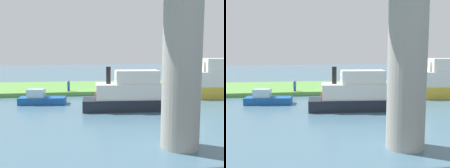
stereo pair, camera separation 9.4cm
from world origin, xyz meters
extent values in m
plane|color=#476B7F|center=(0.00, 0.00, 0.00)|extent=(160.00, 160.00, 0.00)
cube|color=#5B9342|center=(0.00, -6.00, 0.25)|extent=(80.00, 12.00, 0.50)
cylinder|color=#9E998E|center=(-1.28, 18.42, 5.41)|extent=(2.10, 2.10, 10.83)
cylinder|color=#2D334C|center=(5.06, -0.81, 0.78)|extent=(0.29, 0.29, 0.55)
cylinder|color=blue|center=(5.06, -0.81, 1.35)|extent=(0.47, 0.47, 0.60)
sphere|color=tan|center=(5.06, -0.81, 1.77)|extent=(0.24, 0.24, 0.24)
cylinder|color=brown|center=(-5.10, -1.77, 0.86)|extent=(0.20, 0.20, 0.72)
cube|color=#1E232D|center=(-0.19, 8.32, 0.52)|extent=(7.91, 3.08, 1.03)
cube|color=white|center=(-0.62, 8.35, 1.72)|extent=(6.34, 2.72, 1.38)
cube|color=white|center=(-1.22, 8.39, 3.02)|extent=(4.00, 2.21, 1.21)
cylinder|color=black|center=(1.36, 8.22, 3.19)|extent=(0.43, 0.43, 1.55)
cube|color=#D84C2D|center=(1.88, 8.19, 1.42)|extent=(1.48, 1.64, 0.78)
cube|color=#195199|center=(7.63, 4.48, 0.36)|extent=(4.80, 2.19, 0.72)
cube|color=silver|center=(8.24, 4.40, 1.13)|extent=(1.82, 1.51, 0.82)
cube|color=gold|center=(-11.61, 2.84, 0.65)|extent=(9.85, 3.72, 1.29)
cube|color=white|center=(-12.14, 2.87, 2.16)|extent=(7.90, 3.30, 1.72)
cube|color=white|center=(-12.90, 2.91, 3.77)|extent=(4.97, 2.70, 1.51)
cylinder|color=black|center=(-9.67, 2.74, 3.99)|extent=(0.54, 0.54, 1.94)
cube|color=#D84C2D|center=(-9.02, 2.71, 1.78)|extent=(1.82, 2.02, 0.97)
camera|label=1|loc=(4.57, 32.36, 5.30)|focal=43.52mm
camera|label=2|loc=(4.48, 32.37, 5.30)|focal=43.52mm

